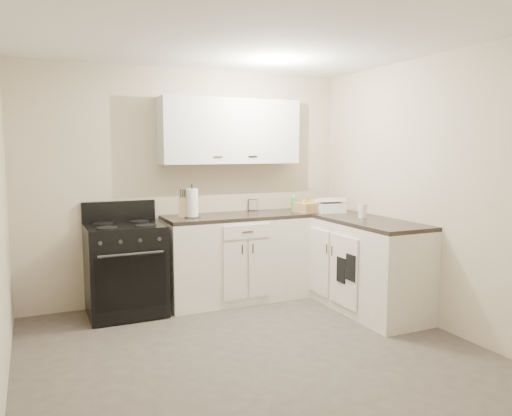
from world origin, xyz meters
name	(u,v)px	position (x,y,z in m)	size (l,w,h in m)	color
floor	(257,356)	(0.00, 0.00, 0.00)	(3.60, 3.60, 0.00)	#473F38
ceiling	(257,33)	(0.00, 0.00, 2.50)	(3.60, 3.60, 0.00)	white
wall_back	(190,186)	(0.00, 1.80, 1.25)	(3.60, 3.60, 0.00)	beige
wall_right	(436,193)	(1.80, 0.00, 1.25)	(3.60, 3.60, 0.00)	beige
wall_front	(425,239)	(0.00, -1.80, 1.25)	(3.60, 3.60, 0.00)	beige
base_cabinets_back	(236,259)	(0.43, 1.50, 0.45)	(1.55, 0.60, 0.90)	white
base_cabinets_right	(352,262)	(1.50, 0.85, 0.45)	(0.60, 1.90, 0.90)	white
countertop_back	(236,217)	(0.43, 1.50, 0.92)	(1.55, 0.60, 0.04)	black
countertop_right	(353,218)	(1.50, 0.85, 0.92)	(0.60, 1.90, 0.04)	black
upper_cabinets	(230,131)	(0.43, 1.65, 1.84)	(1.55, 0.30, 0.70)	silver
stove	(126,269)	(-0.77, 1.48, 0.46)	(0.74, 0.63, 0.89)	black
knife_block	(183,207)	(-0.15, 1.53, 1.04)	(0.09, 0.08, 0.21)	#D5BB83
paper_towel	(192,203)	(-0.07, 1.49, 1.09)	(0.12, 0.12, 0.30)	white
soap_bottle	(294,205)	(1.12, 1.47, 1.02)	(0.05, 0.05, 0.16)	green
picture_frame	(253,205)	(0.74, 1.76, 1.01)	(0.11, 0.01, 0.14)	black
wicker_basket	(309,207)	(1.28, 1.38, 0.99)	(0.33, 0.22, 0.11)	tan
countertop_grill	(330,207)	(1.48, 1.27, 0.99)	(0.29, 0.27, 0.10)	white
glass_jar	(363,211)	(1.53, 0.73, 1.01)	(0.09, 0.09, 0.14)	silver
oven_mitt_near	(351,268)	(1.18, 0.42, 0.52)	(0.02, 0.15, 0.26)	black
oven_mitt_far	(341,270)	(1.18, 0.58, 0.46)	(0.02, 0.14, 0.25)	black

